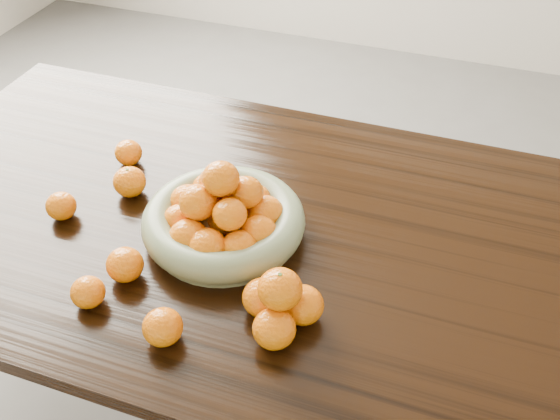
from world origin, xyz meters
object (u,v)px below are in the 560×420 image
(dining_table, at_px, (280,259))
(fruit_bowl, at_px, (223,218))
(loose_orange_0, at_px, (130,182))
(orange_pyramid, at_px, (280,305))

(dining_table, relative_size, fruit_bowl, 5.57)
(fruit_bowl, xyz_separation_m, loose_orange_0, (-0.27, 0.06, -0.01))
(loose_orange_0, bearing_deg, dining_table, -1.04)
(fruit_bowl, distance_m, loose_orange_0, 0.28)
(dining_table, xyz_separation_m, loose_orange_0, (-0.38, 0.01, 0.13))
(orange_pyramid, bearing_deg, loose_orange_0, 151.37)
(dining_table, distance_m, orange_pyramid, 0.30)
(dining_table, xyz_separation_m, orange_pyramid, (0.09, -0.25, 0.14))
(loose_orange_0, bearing_deg, orange_pyramid, -28.63)
(fruit_bowl, distance_m, orange_pyramid, 0.28)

